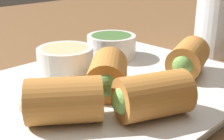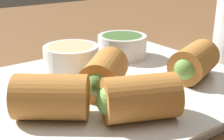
# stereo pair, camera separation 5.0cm
# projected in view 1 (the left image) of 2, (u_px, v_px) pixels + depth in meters

# --- Properties ---
(table_surface) EXTENTS (1.80, 1.40, 0.02)m
(table_surface) POSITION_uv_depth(u_px,v_px,m) (110.00, 94.00, 0.39)
(table_surface) COLOR brown
(table_surface) RESTS_ON ground
(serving_plate) EXTENTS (0.32, 0.26, 0.01)m
(serving_plate) POSITION_uv_depth(u_px,v_px,m) (112.00, 89.00, 0.36)
(serving_plate) COLOR silver
(serving_plate) RESTS_ON table_surface
(roll_front_left) EXTENTS (0.08, 0.06, 0.04)m
(roll_front_left) POSITION_uv_depth(u_px,v_px,m) (188.00, 59.00, 0.38)
(roll_front_left) COLOR #B77533
(roll_front_left) RESTS_ON serving_plate
(roll_front_right) EXTENTS (0.08, 0.07, 0.04)m
(roll_front_right) POSITION_uv_depth(u_px,v_px,m) (107.00, 75.00, 0.33)
(roll_front_right) COLOR #B77533
(roll_front_right) RESTS_ON serving_plate
(roll_back_left) EXTENTS (0.08, 0.07, 0.04)m
(roll_back_left) POSITION_uv_depth(u_px,v_px,m) (60.00, 101.00, 0.27)
(roll_back_left) COLOR #B77533
(roll_back_left) RESTS_ON serving_plate
(roll_back_right) EXTENTS (0.08, 0.06, 0.04)m
(roll_back_right) POSITION_uv_depth(u_px,v_px,m) (150.00, 96.00, 0.28)
(roll_back_right) COLOR #B77533
(roll_back_right) RESTS_ON serving_plate
(dipping_bowl_near) EXTENTS (0.07, 0.07, 0.03)m
(dipping_bowl_near) POSITION_uv_depth(u_px,v_px,m) (65.00, 59.00, 0.39)
(dipping_bowl_near) COLOR silver
(dipping_bowl_near) RESTS_ON serving_plate
(dipping_bowl_far) EXTENTS (0.07, 0.07, 0.03)m
(dipping_bowl_far) POSITION_uv_depth(u_px,v_px,m) (111.00, 45.00, 0.45)
(dipping_bowl_far) COLOR silver
(dipping_bowl_far) RESTS_ON serving_plate
(drinking_glass) EXTENTS (0.08, 0.08, 0.12)m
(drinking_glass) POSITION_uv_depth(u_px,v_px,m) (220.00, 16.00, 0.50)
(drinking_glass) COLOR silver
(drinking_glass) RESTS_ON table_surface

